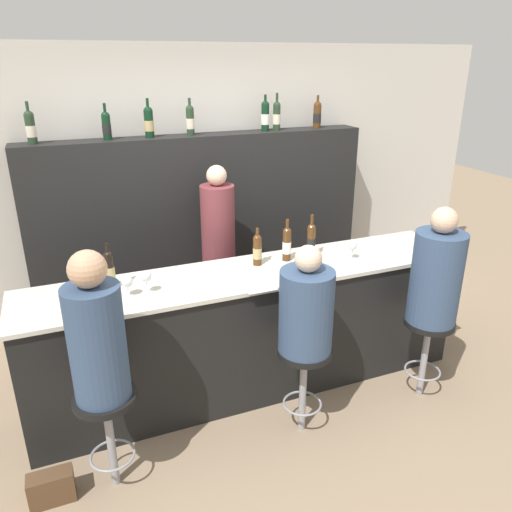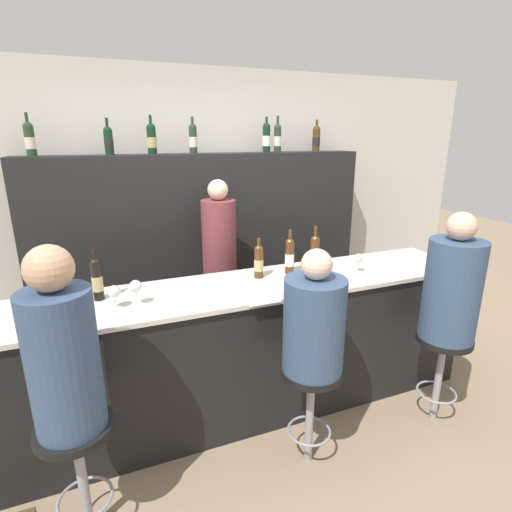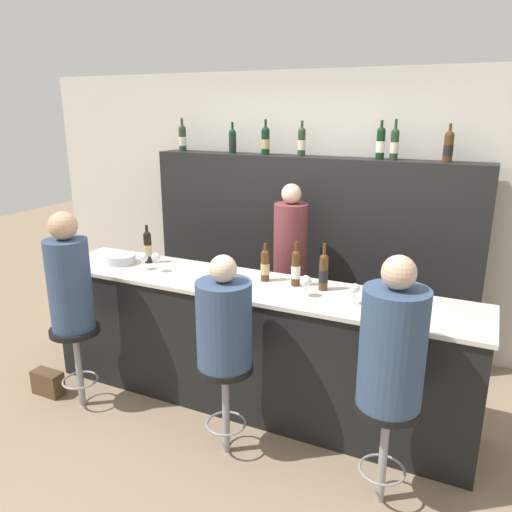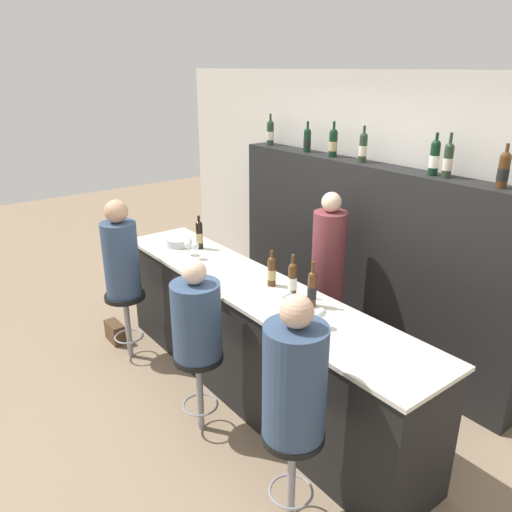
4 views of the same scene
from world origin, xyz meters
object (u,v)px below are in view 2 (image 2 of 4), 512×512
at_px(guest_seated_left, 62,352).
at_px(wine_bottle_counter_0, 97,279).
at_px(wine_bottle_backbar_3, 193,138).
at_px(wine_glass_3, 358,259).
at_px(wine_bottle_backbar_5, 278,138).
at_px(guest_seated_right, 453,286).
at_px(wine_bottle_backbar_0, 30,139).
at_px(bar_stool_middle, 311,389).
at_px(wine_bottle_backbar_4, 266,137).
at_px(bartender, 220,278).
at_px(bar_stool_right, 442,355).
at_px(wine_bottle_counter_1, 259,261).
at_px(wine_bottle_counter_3, 315,252).
at_px(wine_bottle_counter_2, 290,255).
at_px(metal_bowl, 64,306).
at_px(wine_glass_1, 136,287).
at_px(wine_glass_0, 114,293).
at_px(wine_bottle_backbar_2, 152,138).
at_px(guest_seated_middle, 314,321).
at_px(wine_bottle_backbar_1, 109,140).
at_px(wine_glass_2, 318,264).
at_px(bar_stool_left, 78,450).
at_px(wine_bottle_backbar_6, 316,138).

bearing_deg(guest_seated_left, wine_bottle_counter_0, 76.90).
distance_m(wine_bottle_backbar_3, wine_glass_3, 1.82).
height_order(wine_bottle_backbar_5, guest_seated_right, wine_bottle_backbar_5).
xyz_separation_m(wine_bottle_backbar_0, bar_stool_middle, (1.51, -1.88, -1.44)).
bearing_deg(wine_bottle_backbar_0, wine_bottle_backbar_3, 0.00).
height_order(wine_bottle_backbar_4, guest_seated_right, wine_bottle_backbar_4).
bearing_deg(bartender, bar_stool_right, -51.00).
height_order(wine_bottle_counter_1, wine_glass_3, wine_bottle_counter_1).
xyz_separation_m(guest_seated_left, guest_seated_right, (2.34, 0.00, -0.02)).
bearing_deg(bar_stool_middle, wine_bottle_counter_3, 60.24).
distance_m(guest_seated_left, guest_seated_right, 2.34).
bearing_deg(wine_bottle_backbar_0, wine_bottle_counter_2, -34.24).
bearing_deg(metal_bowl, wine_bottle_counter_2, 4.42).
bearing_deg(metal_bowl, wine_bottle_counter_3, 3.88).
bearing_deg(guest_seated_left, wine_glass_1, 55.27).
xyz_separation_m(wine_bottle_backbar_5, wine_glass_0, (-1.67, -1.34, -0.86)).
xyz_separation_m(wine_bottle_backbar_2, wine_glass_1, (-0.34, -1.34, -0.84)).
xyz_separation_m(metal_bowl, bar_stool_right, (2.36, -0.60, -0.52)).
bearing_deg(bar_stool_right, guest_seated_middle, 180.00).
xyz_separation_m(wine_bottle_backbar_1, wine_glass_3, (1.61, -1.34, -0.84)).
xyz_separation_m(wine_bottle_counter_3, guest_seated_middle, (-0.41, -0.72, -0.17)).
bearing_deg(wine_bottle_backbar_0, bartender, -17.95).
bearing_deg(wine_bottle_counter_1, wine_bottle_counter_3, 0.00).
xyz_separation_m(wine_bottle_counter_2, wine_bottle_backbar_2, (-0.77, 1.16, 0.82)).
bearing_deg(wine_glass_3, wine_glass_2, -180.00).
xyz_separation_m(wine_bottle_backbar_4, wine_glass_0, (-1.55, -1.34, -0.87)).
relative_size(wine_bottle_backbar_3, wine_glass_2, 2.11).
xyz_separation_m(wine_bottle_counter_3, wine_glass_3, (0.27, -0.17, -0.04)).
bearing_deg(wine_bottle_counter_2, wine_glass_3, -19.85).
bearing_deg(wine_bottle_backbar_4, wine_bottle_counter_0, -144.65).
xyz_separation_m(wine_bottle_backbar_3, wine_glass_3, (0.89, -1.34, -0.86)).
bearing_deg(bartender, wine_bottle_counter_3, -53.22).
bearing_deg(wine_glass_1, bar_stool_middle, -30.88).
bearing_deg(wine_bottle_counter_3, guest_seated_right, -48.94).
height_order(wine_bottle_counter_2, wine_glass_0, wine_bottle_counter_2).
bearing_deg(wine_bottle_counter_2, bar_stool_left, -154.24).
bearing_deg(bar_stool_left, wine_glass_0, 65.09).
bearing_deg(guest_seated_right, guest_seated_left, 180.00).
bearing_deg(metal_bowl, wine_bottle_backbar_0, 98.36).
xyz_separation_m(wine_bottle_counter_2, wine_bottle_counter_3, (0.21, -0.00, 0.00)).
relative_size(wine_glass_2, guest_seated_right, 0.17).
height_order(wine_bottle_counter_0, wine_glass_0, wine_bottle_counter_0).
xyz_separation_m(wine_bottle_backbar_0, wine_bottle_backbar_3, (1.30, 0.00, -0.00)).
xyz_separation_m(wine_bottle_backbar_6, bar_stool_left, (-2.36, -1.88, -1.44)).
relative_size(wine_bottle_backbar_1, metal_bowl, 1.21).
xyz_separation_m(wine_bottle_backbar_6, wine_glass_1, (-1.98, -1.34, -0.84)).
bearing_deg(wine_bottle_backbar_3, wine_bottle_counter_0, -128.32).
relative_size(wine_bottle_counter_0, wine_bottle_backbar_4, 0.99).
distance_m(wine_bottle_backbar_4, wine_glass_0, 2.23).
xyz_separation_m(wine_bottle_counter_1, wine_glass_2, (0.39, -0.17, -0.02)).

